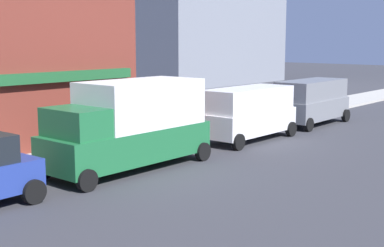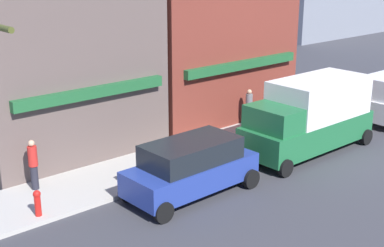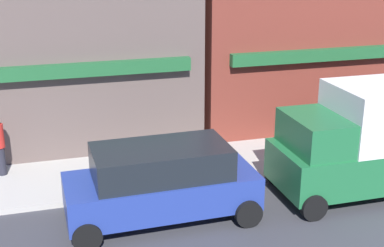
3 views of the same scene
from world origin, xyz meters
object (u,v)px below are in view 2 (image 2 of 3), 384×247
object	(u,v)px
box_truck_green	(310,115)
pedestrian_grey_coat	(249,107)
fire_hydrant	(37,202)
pedestrian_red_jacket	(33,164)
suv_blue	(191,167)

from	to	relation	value
box_truck_green	pedestrian_grey_coat	bearing A→B (deg)	84.51
pedestrian_grey_coat	fire_hydrant	world-z (taller)	pedestrian_grey_coat
box_truck_green	pedestrian_red_jacket	xyz separation A→B (m)	(-10.36, 3.62, -0.51)
suv_blue	fire_hydrant	distance (m)	5.07
box_truck_green	pedestrian_grey_coat	size ratio (longest dim) A/B	3.51
pedestrian_grey_coat	fire_hydrant	distance (m)	11.69
suv_blue	pedestrian_grey_coat	world-z (taller)	suv_blue
box_truck_green	fire_hydrant	distance (m)	11.34
pedestrian_grey_coat	fire_hydrant	size ratio (longest dim) A/B	2.10
suv_blue	pedestrian_grey_coat	size ratio (longest dim) A/B	2.67
suv_blue	pedestrian_red_jacket	world-z (taller)	suv_blue
pedestrian_red_jacket	fire_hydrant	distance (m)	2.13
suv_blue	pedestrian_red_jacket	size ratio (longest dim) A/B	2.67
box_truck_green	pedestrian_grey_coat	world-z (taller)	box_truck_green
pedestrian_red_jacket	fire_hydrant	world-z (taller)	pedestrian_red_jacket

